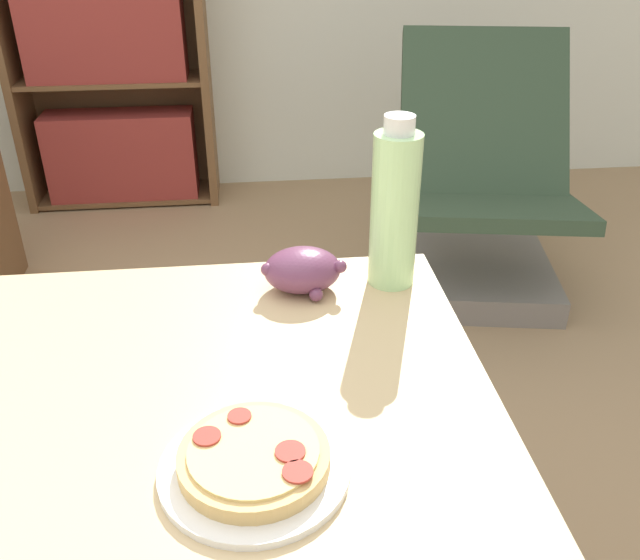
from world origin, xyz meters
name	(u,v)px	position (x,y,z in m)	size (l,w,h in m)	color
pizza_on_plate	(254,462)	(0.45, -0.17, 0.75)	(0.22, 0.22, 0.04)	white
grape_bunch	(303,270)	(0.54, 0.23, 0.77)	(0.14, 0.10, 0.07)	#6B3856
drink_bottle	(395,208)	(0.69, 0.24, 0.87)	(0.08, 0.08, 0.28)	#B7EAA3
lounge_chair_far	(481,212)	(1.30, 1.47, 0.29)	(0.71, 0.85, 0.88)	slate
bookshelf	(104,26)	(-0.13, 2.45, 0.80)	(0.87, 0.29, 1.70)	brown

